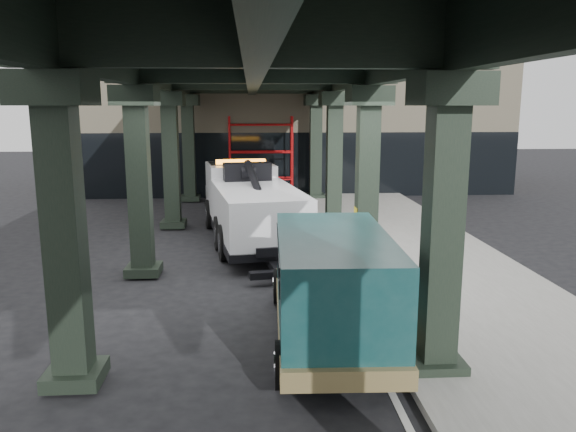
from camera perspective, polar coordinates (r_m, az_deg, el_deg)
name	(u,v)px	position (r m, az deg, el deg)	size (l,w,h in m)	color
ground	(273,298)	(13.49, -1.50, -8.34)	(90.00, 90.00, 0.00)	black
sidewalk	(432,268)	(16.15, 14.43, -5.11)	(5.00, 40.00, 0.15)	gray
lane_stripe	(332,272)	(15.53, 4.51, -5.70)	(0.12, 38.00, 0.01)	silver
viaduct	(253,67)	(14.74, -3.54, 14.87)	(7.40, 32.00, 6.40)	black
building	(294,114)	(32.81, 0.58, 10.28)	(22.00, 10.00, 8.00)	#C6B793
scaffolding	(261,156)	(27.46, -2.76, 6.14)	(3.08, 0.88, 4.00)	red
tow_truck	(249,202)	(18.76, -3.96, 1.41)	(3.53, 8.57, 2.74)	black
towed_van	(331,284)	(10.72, 4.42, -6.88)	(2.36, 5.52, 2.21)	#113D3E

